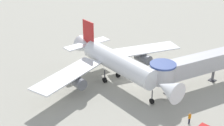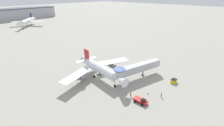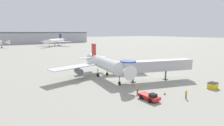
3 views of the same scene
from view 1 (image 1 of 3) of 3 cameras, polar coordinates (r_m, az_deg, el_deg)
The scene contains 5 objects.
ground_plane at distance 53.86m, azimuth 2.19°, elevation -3.78°, with size 800.00×800.00×0.00m, color #9E9B8E.
main_airplane at distance 52.41m, azimuth 0.78°, elevation 0.11°, with size 30.42×24.44×9.08m.
jet_bridge at distance 53.02m, azimuth 15.12°, elevation -0.30°, with size 20.03×8.59×5.71m.
traffic_cone_starboard_wing at distance 60.87m, azimuth 10.31°, elevation -0.25°, with size 0.41×0.41×0.67m.
ground_crew_wing_walker at distance 44.84m, azimuth 14.00°, elevation -9.63°, with size 0.39×0.28×1.82m.
Camera 1 is at (-34.32, -32.20, 26.20)m, focal length 50.00 mm.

